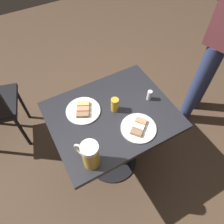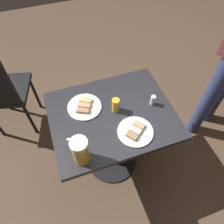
# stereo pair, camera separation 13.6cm
# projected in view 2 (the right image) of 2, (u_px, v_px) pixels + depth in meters

# --- Properties ---
(ground_plane) EXTENTS (6.00, 6.00, 0.00)m
(ground_plane) POSITION_uv_depth(u_px,v_px,m) (112.00, 159.00, 1.95)
(ground_plane) COLOR #4C3828
(cafe_table) EXTENTS (0.64, 0.80, 0.71)m
(cafe_table) POSITION_uv_depth(u_px,v_px,m) (112.00, 127.00, 1.51)
(cafe_table) COLOR black
(cafe_table) RESTS_ON ground_plane
(plate_near) EXTENTS (0.22, 0.22, 0.03)m
(plate_near) POSITION_uv_depth(u_px,v_px,m) (84.00, 106.00, 1.41)
(plate_near) COLOR white
(plate_near) RESTS_ON cafe_table
(plate_far) EXTENTS (0.22, 0.22, 0.03)m
(plate_far) POSITION_uv_depth(u_px,v_px,m) (135.00, 131.00, 1.29)
(plate_far) COLOR white
(plate_far) RESTS_ON cafe_table
(beer_mug) EXTENTS (0.14, 0.11, 0.19)m
(beer_mug) POSITION_uv_depth(u_px,v_px,m) (80.00, 151.00, 1.12)
(beer_mug) COLOR gold
(beer_mug) RESTS_ON cafe_table
(beer_glass_small) EXTENTS (0.05, 0.05, 0.10)m
(beer_glass_small) POSITION_uv_depth(u_px,v_px,m) (116.00, 105.00, 1.36)
(beer_glass_small) COLOR gold
(beer_glass_small) RESTS_ON cafe_table
(salt_shaker) EXTENTS (0.03, 0.03, 0.07)m
(salt_shaker) POSITION_uv_depth(u_px,v_px,m) (153.00, 100.00, 1.40)
(salt_shaker) COLOR silver
(salt_shaker) RESTS_ON cafe_table
(cafe_chair) EXTENTS (0.46, 0.46, 0.93)m
(cafe_chair) POSITION_uv_depth(u_px,v_px,m) (0.00, 90.00, 1.74)
(cafe_chair) COLOR black
(cafe_chair) RESTS_ON ground_plane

